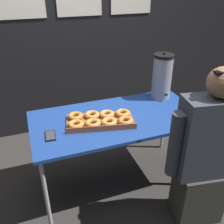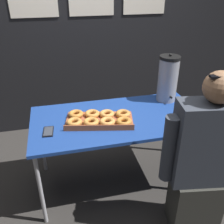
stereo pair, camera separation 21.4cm
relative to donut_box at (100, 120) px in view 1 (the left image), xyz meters
The scene contains 7 objects.
ground_plane 0.78m from the donut_box, 11.52° to the left, with size 12.00×12.00×0.00m, color #2D2B28.
back_wall 1.44m from the donut_box, 82.63° to the left, with size 6.00×0.11×2.71m.
folding_table 0.19m from the donut_box, 11.52° to the left, with size 1.49×0.75×0.73m.
donut_box is the anchor object (origin of this frame).
coffee_urn 0.80m from the donut_box, 20.39° to the left, with size 0.19×0.22×0.47m.
cell_phone 0.43m from the donut_box, behind, with size 0.09×0.15×0.01m.
person_seated 0.88m from the donut_box, 41.90° to the right, with size 0.62×0.31×1.33m.
Camera 1 is at (-0.69, -1.76, 1.82)m, focal length 40.00 mm.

